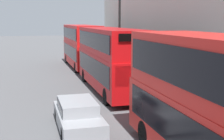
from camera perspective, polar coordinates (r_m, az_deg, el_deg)
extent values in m
cylinder|color=black|center=(12.54, 6.18, -11.39)|extent=(0.30, 1.00, 1.00)
cylinder|color=black|center=(13.48, 15.26, -10.18)|extent=(0.30, 1.00, 1.00)
cube|color=#B20C0F|center=(21.61, -0.39, 0.06)|extent=(2.55, 10.36, 2.26)
cube|color=#B20C0F|center=(21.38, -0.39, 5.32)|extent=(2.50, 10.16, 1.71)
cube|color=black|center=(21.57, -0.39, 0.77)|extent=(2.59, 9.53, 1.27)
cube|color=black|center=(21.38, -0.39, 5.55)|extent=(2.59, 9.53, 1.03)
cube|color=black|center=(16.67, 4.16, -1.09)|extent=(2.17, 0.06, 1.13)
cube|color=black|center=(16.44, 4.24, 5.96)|extent=(1.78, 0.06, 0.41)
cylinder|color=black|center=(18.13, -0.92, -4.88)|extent=(0.30, 1.00, 1.00)
cylinder|color=black|center=(18.79, 5.76, -4.42)|extent=(0.30, 1.00, 1.00)
cylinder|color=black|center=(24.98, -4.99, -1.03)|extent=(0.30, 1.00, 1.00)
cylinder|color=black|center=(25.47, -0.01, -0.80)|extent=(0.30, 1.00, 1.00)
cube|color=red|center=(32.74, -5.56, 3.06)|extent=(2.55, 10.14, 2.21)
cube|color=red|center=(32.60, -5.61, 6.57)|extent=(2.50, 9.94, 1.80)
cube|color=black|center=(32.72, -5.56, 3.53)|extent=(2.59, 9.33, 1.24)
cube|color=black|center=(32.59, -5.61, 6.73)|extent=(2.59, 9.33, 1.08)
cube|color=black|center=(27.77, -3.80, 2.93)|extent=(2.17, 0.06, 1.11)
cube|color=black|center=(27.62, -3.85, 7.27)|extent=(1.78, 0.06, 0.43)
cylinder|color=black|center=(29.29, -6.54, 0.45)|extent=(0.30, 1.00, 1.00)
cylinder|color=black|center=(29.71, -2.25, 0.62)|extent=(0.30, 1.00, 1.00)
cylinder|color=black|center=(36.10, -8.23, 2.04)|extent=(0.30, 1.00, 1.00)
cylinder|color=black|center=(36.44, -4.71, 2.17)|extent=(0.30, 1.00, 1.00)
cube|color=gray|center=(14.29, -6.25, -8.81)|extent=(1.79, 4.42, 0.64)
cube|color=gray|center=(14.23, -6.36, -6.50)|extent=(1.57, 2.43, 0.50)
cube|color=black|center=(14.22, -6.36, -6.40)|extent=(1.61, 2.31, 0.32)
cylinder|color=black|center=(12.93, -8.73, -11.66)|extent=(0.22, 0.64, 0.64)
cylinder|color=black|center=(13.17, -1.81, -11.15)|extent=(0.22, 0.64, 0.64)
cylinder|color=black|center=(15.59, -9.94, -8.04)|extent=(0.22, 0.64, 0.64)
cylinder|color=black|center=(15.80, -4.22, -7.69)|extent=(0.22, 0.64, 0.64)
cylinder|color=black|center=(25.82, 1.38, 5.91)|extent=(0.18, 0.18, 6.88)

